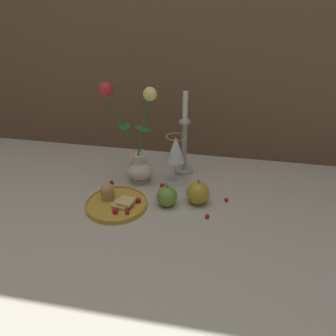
{
  "coord_description": "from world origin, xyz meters",
  "views": [
    {
      "loc": [
        0.24,
        -0.93,
        0.64
      ],
      "look_at": [
        0.06,
        0.01,
        0.1
      ],
      "focal_mm": 35.0,
      "sensor_mm": 36.0,
      "label": 1
    }
  ],
  "objects_px": {
    "vase": "(137,153)",
    "wine_glass": "(176,151)",
    "apple_near_glass": "(167,196)",
    "plate_with_pastries": "(115,202)",
    "apple_beside_vase": "(198,193)",
    "candlestick": "(184,143)"
  },
  "relations": [
    {
      "from": "wine_glass",
      "to": "apple_beside_vase",
      "type": "relative_size",
      "value": 2.04
    },
    {
      "from": "apple_beside_vase",
      "to": "apple_near_glass",
      "type": "bearing_deg",
      "value": -161.58
    },
    {
      "from": "vase",
      "to": "wine_glass",
      "type": "height_order",
      "value": "vase"
    },
    {
      "from": "wine_glass",
      "to": "candlestick",
      "type": "distance_m",
      "value": 0.08
    },
    {
      "from": "apple_near_glass",
      "to": "plate_with_pastries",
      "type": "bearing_deg",
      "value": -168.42
    },
    {
      "from": "vase",
      "to": "wine_glass",
      "type": "distance_m",
      "value": 0.14
    },
    {
      "from": "wine_glass",
      "to": "apple_near_glass",
      "type": "bearing_deg",
      "value": -90.66
    },
    {
      "from": "plate_with_pastries",
      "to": "vase",
      "type": "bearing_deg",
      "value": 79.61
    },
    {
      "from": "apple_near_glass",
      "to": "candlestick",
      "type": "bearing_deg",
      "value": 84.85
    },
    {
      "from": "vase",
      "to": "plate_with_pastries",
      "type": "height_order",
      "value": "vase"
    },
    {
      "from": "plate_with_pastries",
      "to": "wine_glass",
      "type": "xyz_separation_m",
      "value": [
        0.17,
        0.19,
        0.11
      ]
    },
    {
      "from": "candlestick",
      "to": "apple_beside_vase",
      "type": "xyz_separation_m",
      "value": [
        0.08,
        -0.2,
        -0.08
      ]
    },
    {
      "from": "apple_beside_vase",
      "to": "plate_with_pastries",
      "type": "bearing_deg",
      "value": -165.84
    },
    {
      "from": "wine_glass",
      "to": "candlestick",
      "type": "relative_size",
      "value": 0.55
    },
    {
      "from": "plate_with_pastries",
      "to": "apple_near_glass",
      "type": "distance_m",
      "value": 0.17
    },
    {
      "from": "plate_with_pastries",
      "to": "wine_glass",
      "type": "relative_size",
      "value": 1.13
    },
    {
      "from": "plate_with_pastries",
      "to": "apple_beside_vase",
      "type": "xyz_separation_m",
      "value": [
        0.26,
        0.07,
        0.02
      ]
    },
    {
      "from": "wine_glass",
      "to": "apple_beside_vase",
      "type": "bearing_deg",
      "value": -51.53
    },
    {
      "from": "apple_near_glass",
      "to": "apple_beside_vase",
      "type": "bearing_deg",
      "value": 18.42
    },
    {
      "from": "wine_glass",
      "to": "apple_near_glass",
      "type": "height_order",
      "value": "wine_glass"
    },
    {
      "from": "vase",
      "to": "apple_near_glass",
      "type": "relative_size",
      "value": 4.46
    },
    {
      "from": "plate_with_pastries",
      "to": "apple_near_glass",
      "type": "bearing_deg",
      "value": 11.58
    }
  ]
}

